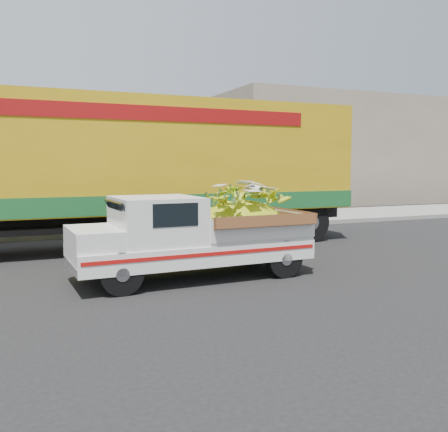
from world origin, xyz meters
name	(u,v)px	position (x,y,z in m)	size (l,w,h in m)	color
ground	(210,272)	(0.00, 0.00, 0.00)	(100.00, 100.00, 0.00)	black
curb	(138,232)	(0.00, 6.04, 0.07)	(60.00, 0.25, 0.15)	gray
sidewalk	(124,225)	(0.00, 8.14, 0.07)	(60.00, 4.00, 0.14)	gray
building_right	(338,151)	(14.00, 15.04, 3.00)	(14.00, 6.00, 6.00)	gray
pickup_truck	(209,233)	(-0.16, -0.38, 0.84)	(4.51, 1.79, 1.56)	black
semi_trailer	(136,166)	(-0.62, 3.59, 2.12)	(12.00, 2.57, 3.80)	black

